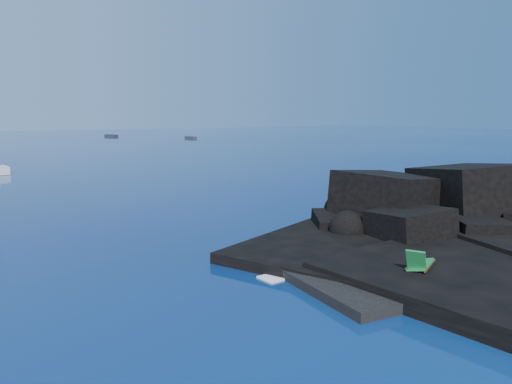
# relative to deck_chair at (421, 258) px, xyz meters

# --- Properties ---
(ground) EXTENTS (400.00, 400.00, 0.00)m
(ground) POSITION_rel_deck_chair_xyz_m (-4.27, 0.64, -0.96)
(ground) COLOR #040C3B
(ground) RESTS_ON ground
(headland) EXTENTS (24.00, 24.00, 3.60)m
(headland) POSITION_rel_deck_chair_xyz_m (8.73, 3.64, -0.96)
(headland) COLOR black
(headland) RESTS_ON ground
(beach) EXTENTS (9.08, 6.86, 0.70)m
(beach) POSITION_rel_deck_chair_xyz_m (0.23, 1.14, -0.96)
(beach) COLOR black
(beach) RESTS_ON ground
(surf_foam) EXTENTS (10.00, 8.00, 0.06)m
(surf_foam) POSITION_rel_deck_chair_xyz_m (0.73, 5.64, -0.96)
(surf_foam) COLOR white
(surf_foam) RESTS_ON ground
(deck_chair) EXTENTS (1.94, 1.49, 1.22)m
(deck_chair) POSITION_rel_deck_chair_xyz_m (0.00, 0.00, 0.00)
(deck_chair) COLOR #1A7835
(deck_chair) RESTS_ON beach
(towel) EXTENTS (1.95, 1.60, 0.05)m
(towel) POSITION_rel_deck_chair_xyz_m (-0.73, 2.10, -0.59)
(towel) COLOR white
(towel) RESTS_ON beach
(sunbather) EXTENTS (1.67, 1.20, 0.23)m
(sunbather) POSITION_rel_deck_chair_xyz_m (-0.73, 2.10, -0.45)
(sunbather) COLOR #E9AE7A
(sunbather) RESTS_ON towel
(marker_cone) EXTENTS (0.36, 0.36, 0.48)m
(marker_cone) POSITION_rel_deck_chair_xyz_m (-0.54, -0.24, -0.37)
(marker_cone) COLOR #E94A0C
(marker_cone) RESTS_ON beach
(distant_boat_a) EXTENTS (2.79, 4.72, 0.60)m
(distant_boat_a) POSITION_rel_deck_chair_xyz_m (28.11, 129.24, -0.96)
(distant_boat_a) COLOR #242529
(distant_boat_a) RESTS_ON ground
(distant_boat_b) EXTENTS (1.68, 4.10, 0.53)m
(distant_boat_b) POSITION_rel_deck_chair_xyz_m (42.06, 106.94, -0.96)
(distant_boat_b) COLOR #2A2A2F
(distant_boat_b) RESTS_ON ground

